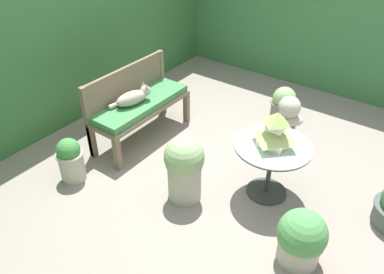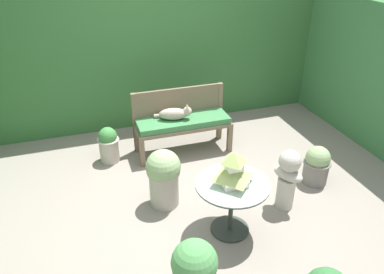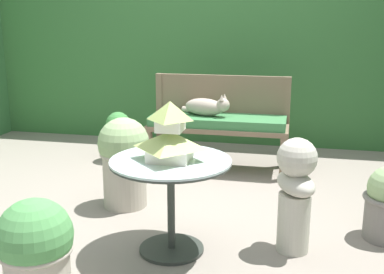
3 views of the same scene
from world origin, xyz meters
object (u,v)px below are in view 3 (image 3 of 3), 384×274
at_px(patio_table, 171,180).
at_px(potted_plant_hedge_corner, 36,246).
at_px(garden_bust, 295,189).
at_px(potted_plant_path_edge, 118,136).
at_px(potted_plant_table_near, 124,159).
at_px(pagoda_birdhouse, 170,135).
at_px(cat, 207,107).
at_px(garden_bench, 218,125).

height_order(patio_table, potted_plant_hedge_corner, patio_table).
distance_m(garden_bust, potted_plant_path_edge, 2.23).
bearing_deg(potted_plant_hedge_corner, potted_plant_table_near, 87.74).
bearing_deg(potted_plant_path_edge, garden_bust, -42.33).
relative_size(pagoda_birdhouse, potted_plant_table_near, 0.51).
xyz_separation_m(cat, potted_plant_path_edge, (-0.86, 0.06, -0.33)).
bearing_deg(cat, pagoda_birdhouse, -72.56).
bearing_deg(patio_table, garden_bench, 89.73).
relative_size(patio_table, potted_plant_hedge_corner, 1.44).
xyz_separation_m(potted_plant_path_edge, potted_plant_hedge_corner, (0.40, -2.19, -0.00)).
xyz_separation_m(garden_bust, potted_plant_hedge_corner, (-1.24, -0.70, -0.14)).
relative_size(potted_plant_hedge_corner, potted_plant_table_near, 0.74).
height_order(pagoda_birdhouse, potted_plant_hedge_corner, pagoda_birdhouse).
xyz_separation_m(garden_bench, potted_plant_path_edge, (-0.96, 0.07, -0.17)).
height_order(garden_bench, potted_plant_path_edge, garden_bench).
bearing_deg(pagoda_birdhouse, potted_plant_hedge_corner, -135.34).
relative_size(cat, patio_table, 0.67).
relative_size(cat, potted_plant_path_edge, 0.98).
bearing_deg(potted_plant_hedge_corner, pagoda_birdhouse, 44.66).
relative_size(pagoda_birdhouse, garden_bust, 0.49).
height_order(patio_table, garden_bust, garden_bust).
distance_m(cat, pagoda_birdhouse, 1.60).
bearing_deg(potted_plant_path_edge, pagoda_birdhouse, -60.08).
xyz_separation_m(patio_table, garden_bust, (0.69, 0.16, -0.06)).
height_order(garden_bust, potted_plant_path_edge, garden_bust).
distance_m(pagoda_birdhouse, potted_plant_table_near, 0.86).
height_order(pagoda_birdhouse, potted_plant_table_near, pagoda_birdhouse).
bearing_deg(garden_bust, patio_table, -103.27).
distance_m(garden_bench, pagoda_birdhouse, 1.61).
height_order(patio_table, potted_plant_table_near, potted_plant_table_near).
bearing_deg(garden_bench, cat, 176.95).
bearing_deg(potted_plant_table_near, garden_bust, -20.45).
relative_size(patio_table, potted_plant_table_near, 1.06).
distance_m(garden_bust, potted_plant_hedge_corner, 1.43).
height_order(potted_plant_hedge_corner, potted_plant_table_near, potted_plant_table_near).
distance_m(pagoda_birdhouse, potted_plant_hedge_corner, 0.90).
xyz_separation_m(potted_plant_path_edge, potted_plant_table_near, (0.45, -1.05, 0.11)).
bearing_deg(garden_bench, pagoda_birdhouse, -90.27).
bearing_deg(potted_plant_hedge_corner, garden_bench, 75.35).
relative_size(garden_bust, potted_plant_table_near, 1.05).
height_order(pagoda_birdhouse, garden_bust, pagoda_birdhouse).
bearing_deg(garden_bench, potted_plant_table_near, -117.45).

